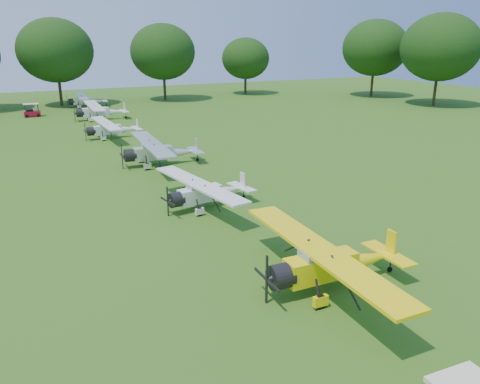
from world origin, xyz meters
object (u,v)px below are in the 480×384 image
object	(u,v)px
aircraft_7	(86,100)
aircraft_2	(331,261)
aircraft_3	(206,191)
aircraft_4	(159,150)
golf_cart	(32,112)
aircraft_6	(99,110)
aircraft_5	(111,128)

from	to	relation	value
aircraft_7	aircraft_2	bearing A→B (deg)	-85.11
aircraft_3	aircraft_4	size ratio (longest dim) A/B	0.88
golf_cart	aircraft_4	bearing A→B (deg)	-75.72
aircraft_2	aircraft_6	world-z (taller)	aircraft_6
aircraft_3	golf_cart	size ratio (longest dim) A/B	4.53
aircraft_4	aircraft_6	xyz separation A→B (m)	(-0.28, 24.83, 0.00)
aircraft_5	golf_cart	world-z (taller)	aircraft_5
aircraft_3	aircraft_7	size ratio (longest dim) A/B	0.98
aircraft_5	aircraft_7	size ratio (longest dim) A/B	0.98
aircraft_2	aircraft_4	distance (m)	22.46
aircraft_2	aircraft_7	xyz separation A→B (m)	(-0.50, 59.92, -0.13)
aircraft_2	golf_cart	bearing A→B (deg)	100.72
golf_cart	aircraft_6	bearing A→B (deg)	-40.60
aircraft_3	aircraft_7	world-z (taller)	aircraft_7
aircraft_4	aircraft_7	world-z (taller)	aircraft_4
aircraft_2	aircraft_5	bearing A→B (deg)	94.77
aircraft_6	golf_cart	size ratio (longest dim) A/B	5.18
aircraft_4	aircraft_5	world-z (taller)	aircraft_4
aircraft_4	golf_cart	distance (m)	32.39
golf_cart	aircraft_2	bearing A→B (deg)	-80.95
aircraft_7	aircraft_4	bearing A→B (deg)	-85.63
aircraft_7	aircraft_6	bearing A→B (deg)	-87.01
aircraft_2	golf_cart	xyz separation A→B (m)	(-8.45, 53.85, -0.63)
aircraft_3	golf_cart	distance (m)	43.15
golf_cart	aircraft_7	bearing A→B (deg)	37.49
aircraft_6	aircraft_7	xyz separation A→B (m)	(0.31, 12.64, -0.14)
aircraft_3	aircraft_4	bearing A→B (deg)	78.80
aircraft_6	aircraft_7	size ratio (longest dim) A/B	1.12
aircraft_2	aircraft_5	xyz separation A→B (m)	(-1.82, 35.14, -0.15)
aircraft_4	aircraft_6	distance (m)	24.83
aircraft_3	aircraft_5	xyz separation A→B (m)	(-0.89, 23.77, 0.00)
aircraft_5	golf_cart	bearing A→B (deg)	107.65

